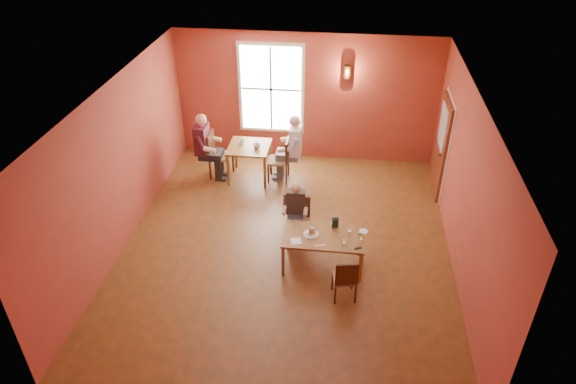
# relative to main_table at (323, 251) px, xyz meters

# --- Properties ---
(ground) EXTENTS (6.00, 7.00, 0.01)m
(ground) POSITION_rel_main_table_xyz_m (-0.70, 0.49, -0.33)
(ground) COLOR brown
(ground) RESTS_ON ground
(wall_back) EXTENTS (6.00, 0.04, 3.00)m
(wall_back) POSITION_rel_main_table_xyz_m (-0.70, 3.99, 1.17)
(wall_back) COLOR brown
(wall_back) RESTS_ON ground
(wall_front) EXTENTS (6.00, 0.04, 3.00)m
(wall_front) POSITION_rel_main_table_xyz_m (-0.70, -3.01, 1.17)
(wall_front) COLOR brown
(wall_front) RESTS_ON ground
(wall_left) EXTENTS (0.04, 7.00, 3.00)m
(wall_left) POSITION_rel_main_table_xyz_m (-3.70, 0.49, 1.17)
(wall_left) COLOR brown
(wall_left) RESTS_ON ground
(wall_right) EXTENTS (0.04, 7.00, 3.00)m
(wall_right) POSITION_rel_main_table_xyz_m (2.30, 0.49, 1.17)
(wall_right) COLOR brown
(wall_right) RESTS_ON ground
(ceiling) EXTENTS (6.00, 7.00, 0.04)m
(ceiling) POSITION_rel_main_table_xyz_m (-0.70, 0.49, 2.67)
(ceiling) COLOR white
(ceiling) RESTS_ON wall_back
(window) EXTENTS (1.36, 0.10, 1.96)m
(window) POSITION_rel_main_table_xyz_m (-1.50, 3.94, 1.37)
(window) COLOR white
(window) RESTS_ON wall_back
(door) EXTENTS (0.12, 1.04, 2.10)m
(door) POSITION_rel_main_table_xyz_m (2.24, 2.79, 0.72)
(door) COLOR maroon
(door) RESTS_ON ground
(wall_sconce) EXTENTS (0.16, 0.16, 0.28)m
(wall_sconce) POSITION_rel_main_table_xyz_m (0.20, 3.89, 1.87)
(wall_sconce) COLOR brown
(wall_sconce) RESTS_ON wall_back
(main_table) EXTENTS (1.39, 0.78, 0.65)m
(main_table) POSITION_rel_main_table_xyz_m (0.00, 0.00, 0.00)
(main_table) COLOR brown
(main_table) RESTS_ON ground
(chair_diner_main) EXTENTS (0.39, 0.39, 0.88)m
(chair_diner_main) POSITION_rel_main_table_xyz_m (-0.50, 0.65, 0.11)
(chair_diner_main) COLOR #55311C
(chair_diner_main) RESTS_ON ground
(diner_main) EXTENTS (0.45, 0.45, 1.12)m
(diner_main) POSITION_rel_main_table_xyz_m (-0.50, 0.62, 0.23)
(diner_main) COLOR #402A22
(diner_main) RESTS_ON ground
(chair_empty) EXTENTS (0.42, 0.42, 0.82)m
(chair_empty) POSITION_rel_main_table_xyz_m (0.40, -0.73, 0.08)
(chair_empty) COLOR #3F2915
(chair_empty) RESTS_ON ground
(plate_food) EXTENTS (0.29, 0.29, 0.03)m
(plate_food) POSITION_rel_main_table_xyz_m (-0.22, 0.01, 0.34)
(plate_food) COLOR silver
(plate_food) RESTS_ON main_table
(sandwich) EXTENTS (0.11, 0.11, 0.11)m
(sandwich) POSITION_rel_main_table_xyz_m (-0.21, 0.04, 0.38)
(sandwich) COLOR tan
(sandwich) RESTS_ON main_table
(goblet_a) EXTENTS (0.08, 0.08, 0.18)m
(goblet_a) POSITION_rel_main_table_xyz_m (0.43, 0.10, 0.42)
(goblet_a) COLOR white
(goblet_a) RESTS_ON main_table
(goblet_b) EXTENTS (0.07, 0.07, 0.18)m
(goblet_b) POSITION_rel_main_table_xyz_m (0.62, -0.10, 0.42)
(goblet_b) COLOR white
(goblet_b) RESTS_ON main_table
(goblet_c) EXTENTS (0.08, 0.08, 0.17)m
(goblet_c) POSITION_rel_main_table_xyz_m (0.34, -0.22, 0.41)
(goblet_c) COLOR white
(goblet_c) RESTS_ON main_table
(menu_stand) EXTENTS (0.13, 0.10, 0.19)m
(menu_stand) POSITION_rel_main_table_xyz_m (0.18, 0.27, 0.42)
(menu_stand) COLOR black
(menu_stand) RESTS_ON main_table
(knife) EXTENTS (0.19, 0.07, 0.00)m
(knife) POSITION_rel_main_table_xyz_m (-0.04, -0.27, 0.33)
(knife) COLOR white
(knife) RESTS_ON main_table
(napkin) EXTENTS (0.22, 0.22, 0.01)m
(napkin) POSITION_rel_main_table_xyz_m (-0.46, -0.21, 0.33)
(napkin) COLOR white
(napkin) RESTS_ON main_table
(side_plate) EXTENTS (0.18, 0.18, 0.01)m
(side_plate) POSITION_rel_main_table_xyz_m (0.68, 0.21, 0.33)
(side_plate) COLOR white
(side_plate) RESTS_ON main_table
(sunglasses) EXTENTS (0.12, 0.09, 0.01)m
(sunglasses) POSITION_rel_main_table_xyz_m (0.59, -0.27, 0.33)
(sunglasses) COLOR black
(sunglasses) RESTS_ON main_table
(second_table) EXTENTS (0.90, 0.90, 0.79)m
(second_table) POSITION_rel_main_table_xyz_m (-1.84, 2.83, 0.07)
(second_table) COLOR brown
(second_table) RESTS_ON ground
(chair_diner_white) EXTENTS (0.44, 0.44, 1.00)m
(chair_diner_white) POSITION_rel_main_table_xyz_m (-1.19, 2.83, 0.17)
(chair_diner_white) COLOR #442914
(chair_diner_white) RESTS_ON ground
(diner_white) EXTENTS (0.59, 0.59, 1.47)m
(diner_white) POSITION_rel_main_table_xyz_m (-1.16, 2.83, 0.41)
(diner_white) COLOR white
(diner_white) RESTS_ON ground
(chair_diner_maroon) EXTENTS (0.47, 0.47, 1.06)m
(chair_diner_maroon) POSITION_rel_main_table_xyz_m (-2.49, 2.83, 0.21)
(chair_diner_maroon) COLOR #3B2013
(chair_diner_maroon) RESTS_ON ground
(diner_maroon) EXTENTS (0.59, 0.59, 1.49)m
(diner_maroon) POSITION_rel_main_table_xyz_m (-2.52, 2.83, 0.42)
(diner_maroon) COLOR maroon
(diner_maroon) RESTS_ON ground
(cup_a) EXTENTS (0.19, 0.19, 0.11)m
(cup_a) POSITION_rel_main_table_xyz_m (-1.65, 2.75, 0.52)
(cup_a) COLOR silver
(cup_a) RESTS_ON second_table
(cup_b) EXTENTS (0.13, 0.13, 0.10)m
(cup_b) POSITION_rel_main_table_xyz_m (-2.02, 2.93, 0.52)
(cup_b) COLOR white
(cup_b) RESTS_ON second_table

